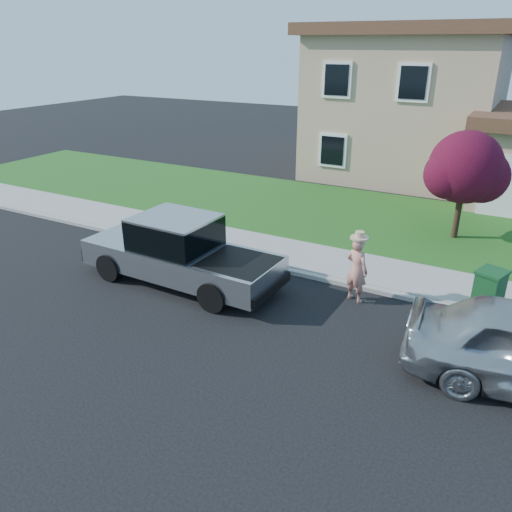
{
  "coord_description": "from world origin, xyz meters",
  "views": [
    {
      "loc": [
        5.55,
        -8.9,
        6.09
      ],
      "look_at": [
        0.1,
        1.07,
        1.2
      ],
      "focal_mm": 35.0,
      "sensor_mm": 36.0,
      "label": 1
    }
  ],
  "objects_px": {
    "woman": "(357,269)",
    "ornamental_tree": "(466,171)",
    "trash_bin": "(489,289)",
    "pickup_truck": "(180,253)"
  },
  "relations": [
    {
      "from": "pickup_truck",
      "to": "trash_bin",
      "type": "xyz_separation_m",
      "value": [
        7.52,
        2.14,
        -0.22
      ]
    },
    {
      "from": "woman",
      "to": "ornamental_tree",
      "type": "bearing_deg",
      "value": -86.32
    },
    {
      "from": "pickup_truck",
      "to": "woman",
      "type": "height_order",
      "value": "pickup_truck"
    },
    {
      "from": "pickup_truck",
      "to": "trash_bin",
      "type": "bearing_deg",
      "value": 17.38
    },
    {
      "from": "woman",
      "to": "trash_bin",
      "type": "xyz_separation_m",
      "value": [
        3.01,
        0.88,
        -0.23
      ]
    },
    {
      "from": "woman",
      "to": "pickup_truck",
      "type": "bearing_deg",
      "value": 34.98
    },
    {
      "from": "ornamental_tree",
      "to": "trash_bin",
      "type": "xyz_separation_m",
      "value": [
        1.41,
        -4.82,
        -1.69
      ]
    },
    {
      "from": "woman",
      "to": "trash_bin",
      "type": "bearing_deg",
      "value": -144.45
    },
    {
      "from": "pickup_truck",
      "to": "ornamental_tree",
      "type": "bearing_deg",
      "value": 50.22
    },
    {
      "from": "trash_bin",
      "to": "woman",
      "type": "bearing_deg",
      "value": -144.8
    }
  ]
}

